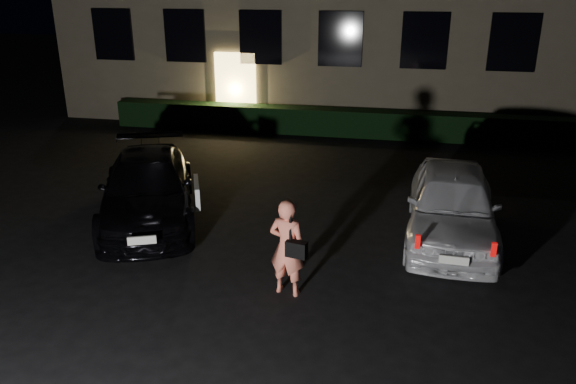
# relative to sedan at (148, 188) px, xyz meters

# --- Properties ---
(ground) EXTENTS (80.00, 80.00, 0.00)m
(ground) POSITION_rel_sedan_xyz_m (3.10, -2.95, -0.67)
(ground) COLOR black
(ground) RESTS_ON ground
(hedge) EXTENTS (15.00, 0.70, 0.85)m
(hedge) POSITION_rel_sedan_xyz_m (3.10, 7.55, -0.24)
(hedge) COLOR black
(hedge) RESTS_ON ground
(sedan) EXTENTS (3.45, 4.97, 1.34)m
(sedan) POSITION_rel_sedan_xyz_m (0.00, 0.00, 0.00)
(sedan) COLOR black
(sedan) RESTS_ON ground
(hatch) EXTENTS (1.87, 4.25, 1.42)m
(hatch) POSITION_rel_sedan_xyz_m (6.22, 0.23, 0.04)
(hatch) COLOR silver
(hatch) RESTS_ON ground
(man) EXTENTS (0.69, 0.51, 1.64)m
(man) POSITION_rel_sedan_xyz_m (3.50, -2.45, 0.15)
(man) COLOR #FF8066
(man) RESTS_ON ground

